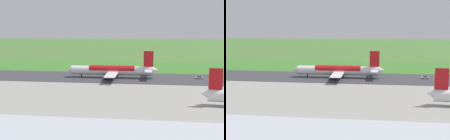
% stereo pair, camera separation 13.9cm
% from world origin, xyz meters
% --- Properties ---
extents(ground_plane, '(800.00, 800.00, 0.00)m').
position_xyz_m(ground_plane, '(0.00, 0.00, 0.00)').
color(ground_plane, '#477233').
extents(runway_asphalt, '(600.00, 37.27, 0.06)m').
position_xyz_m(runway_asphalt, '(0.00, 0.00, 0.03)').
color(runway_asphalt, '#38383D').
rests_on(runway_asphalt, ground).
extents(apron_concrete, '(440.00, 110.00, 0.05)m').
position_xyz_m(apron_concrete, '(0.00, 65.68, 0.03)').
color(apron_concrete, gray).
rests_on(apron_concrete, ground).
extents(grass_verge_foreground, '(600.00, 80.00, 0.04)m').
position_xyz_m(grass_verge_foreground, '(0.00, -35.76, 0.02)').
color(grass_verge_foreground, '#3C782B').
rests_on(grass_verge_foreground, ground).
extents(airliner_main, '(54.03, 44.10, 15.88)m').
position_xyz_m(airliner_main, '(8.00, -0.01, 4.35)').
color(airliner_main, white).
rests_on(airliner_main, ground).
extents(service_car_followme, '(4.25, 2.03, 1.62)m').
position_xyz_m(service_car_followme, '(-41.62, -2.35, 0.84)').
color(service_car_followme, silver).
rests_on(service_car_followme, ground).
extents(no_stopping_sign, '(0.60, 0.10, 2.32)m').
position_xyz_m(no_stopping_sign, '(22.06, -35.06, 1.39)').
color(no_stopping_sign, slate).
rests_on(no_stopping_sign, ground).
extents(traffic_cone_orange, '(0.40, 0.40, 0.55)m').
position_xyz_m(traffic_cone_orange, '(27.35, -37.39, 0.28)').
color(traffic_cone_orange, orange).
rests_on(traffic_cone_orange, ground).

